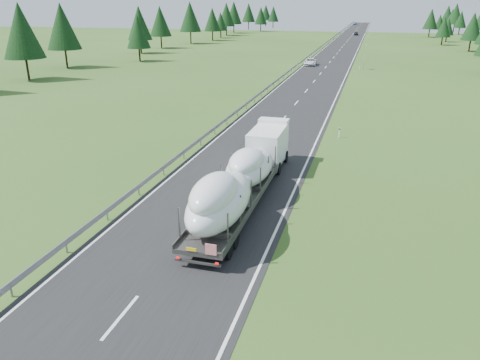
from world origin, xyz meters
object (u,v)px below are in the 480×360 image
(distant_car_dark, at_px, (356,33))
(distant_car_blue, at_px, (355,23))
(boat_truck, at_px, (242,175))
(distant_van, at_px, (311,62))
(highway_sign, at_px, (364,60))

(distant_car_dark, distance_m, distant_car_blue, 90.13)
(boat_truck, height_order, distant_van, boat_truck)
(highway_sign, relative_size, boat_truck, 0.14)
(boat_truck, distance_m, distant_car_dark, 166.76)
(boat_truck, bearing_deg, highway_sign, 85.44)
(distant_car_blue, bearing_deg, distant_van, -85.18)
(distant_car_blue, bearing_deg, boat_truck, -84.02)
(highway_sign, xyz_separation_m, distant_car_blue, (-10.34, 188.94, -1.16))
(boat_truck, relative_size, distant_van, 3.66)
(distant_car_dark, height_order, distant_car_blue, distant_car_dark)
(boat_truck, bearing_deg, distant_van, 94.11)
(boat_truck, height_order, distant_car_dark, boat_truck)
(highway_sign, xyz_separation_m, distant_van, (-10.52, 3.26, -1.12))
(distant_van, relative_size, distant_car_blue, 1.26)
(highway_sign, bearing_deg, distant_car_dark, 93.31)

